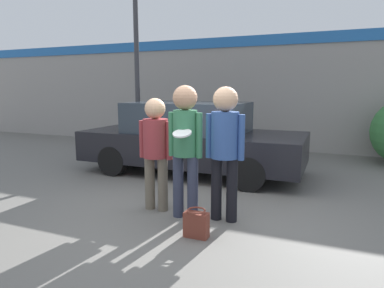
{
  "coord_description": "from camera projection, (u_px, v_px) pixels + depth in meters",
  "views": [
    {
      "loc": [
        1.84,
        -4.36,
        1.8
      ],
      "look_at": [
        -0.02,
        0.11,
        1.02
      ],
      "focal_mm": 32.0,
      "sensor_mm": 36.0,
      "label": 1
    }
  ],
  "objects": [
    {
      "name": "handbag",
      "position": [
        196.0,
        224.0,
        4.17
      ],
      "size": [
        0.3,
        0.23,
        0.35
      ],
      "color": "brown",
      "rests_on": "ground"
    },
    {
      "name": "storefront_building",
      "position": [
        268.0,
        92.0,
        10.04
      ],
      "size": [
        24.0,
        0.22,
        3.32
      ],
      "color": "gray",
      "rests_on": "ground"
    },
    {
      "name": "parked_car_near",
      "position": [
        191.0,
        138.0,
        7.32
      ],
      "size": [
        4.65,
        1.95,
        1.51
      ],
      "color": "black",
      "rests_on": "ground"
    },
    {
      "name": "ground_plane",
      "position": [
        190.0,
        214.0,
        4.96
      ],
      "size": [
        56.0,
        56.0,
        0.0
      ],
      "primitive_type": "plane",
      "color": "#66635E"
    },
    {
      "name": "person_left",
      "position": [
        156.0,
        144.0,
        5.0
      ],
      "size": [
        0.54,
        0.37,
        1.67
      ],
      "color": "#665B4C",
      "rests_on": "ground"
    },
    {
      "name": "person_right",
      "position": [
        225.0,
        141.0,
        4.56
      ],
      "size": [
        0.54,
        0.37,
        1.83
      ],
      "color": "black",
      "rests_on": "ground"
    },
    {
      "name": "person_middle_with_frisbee",
      "position": [
        185.0,
        139.0,
        4.66
      ],
      "size": [
        0.5,
        0.52,
        1.85
      ],
      "color": "#2D3347",
      "rests_on": "ground"
    }
  ]
}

